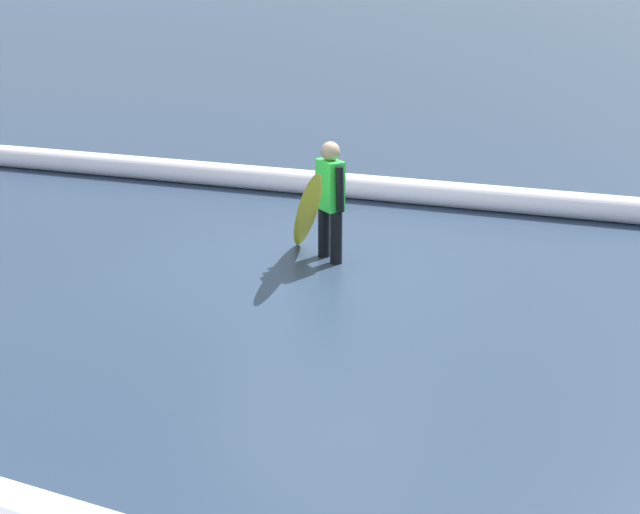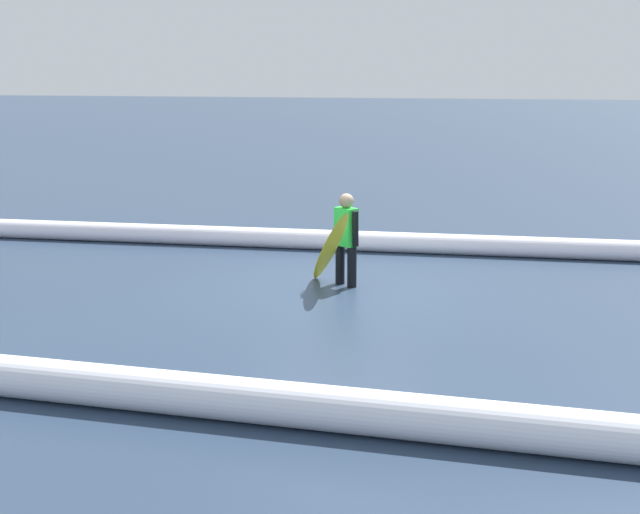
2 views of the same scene
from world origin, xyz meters
name	(u,v)px [view 1 (image 1 of 2)]	position (x,y,z in m)	size (l,w,h in m)	color
ground_plane	(319,265)	(0.00, 0.00, 0.00)	(195.78, 195.78, 0.00)	#25354C
surfer	(330,195)	(-0.03, -0.24, 0.77)	(0.43, 0.42, 1.40)	black
surfboard	(307,212)	(0.15, 0.00, 0.62)	(0.98, 1.32, 1.25)	yellow
wave_crest_foreground	(217,174)	(2.90, -2.77, 0.18)	(0.36, 0.36, 18.28)	white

